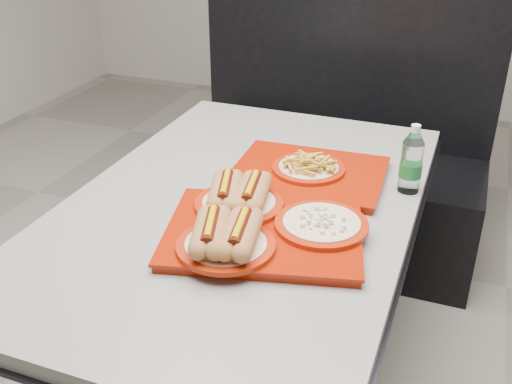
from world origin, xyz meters
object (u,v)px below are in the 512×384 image
at_px(tray_near, 256,223).
at_px(tray_far, 308,170).
at_px(booth_bench, 334,159).
at_px(water_bottle, 411,163).
at_px(diner_table, 242,252).

xyz_separation_m(tray_near, tray_far, (0.03, 0.35, -0.01)).
distance_m(booth_bench, water_bottle, 1.06).
distance_m(diner_table, booth_bench, 1.11).
height_order(tray_near, tray_far, tray_near).
distance_m(booth_bench, tray_near, 1.31).
height_order(booth_bench, tray_near, booth_bench).
relative_size(diner_table, water_bottle, 7.29).
xyz_separation_m(diner_table, water_bottle, (0.41, 0.22, 0.25)).
relative_size(booth_bench, water_bottle, 6.93).
distance_m(tray_near, tray_far, 0.35).
bearing_deg(booth_bench, tray_near, -85.40).
bearing_deg(tray_far, diner_table, -123.40).
bearing_deg(booth_bench, water_bottle, -64.87).
height_order(diner_table, tray_far, tray_far).
bearing_deg(diner_table, tray_far, 56.60).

